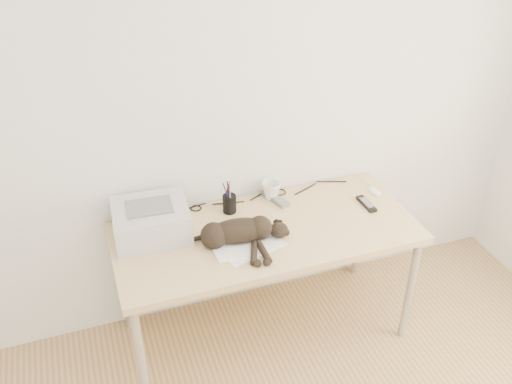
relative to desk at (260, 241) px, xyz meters
name	(u,v)px	position (x,y,z in m)	size (l,w,h in m)	color
wall_back	(243,105)	(0.00, 0.27, 0.69)	(3.50, 3.50, 0.00)	silver
desk	(260,241)	(0.00, 0.00, 0.00)	(1.60, 0.70, 0.74)	#E1BF83
printer	(151,221)	(-0.57, 0.07, 0.22)	(0.40, 0.34, 0.18)	silver
papers	(246,243)	(-0.14, -0.16, 0.14)	(0.38, 0.30, 0.01)	white
cat	(236,233)	(-0.18, -0.14, 0.19)	(0.61, 0.32, 0.14)	black
mug	(271,190)	(0.13, 0.19, 0.18)	(0.11, 0.11, 0.10)	white
pen_cup	(229,203)	(-0.13, 0.14, 0.19)	(0.07, 0.07, 0.19)	black
remote_grey	(275,198)	(0.15, 0.16, 0.14)	(0.05, 0.20, 0.02)	slate
remote_black	(366,204)	(0.61, -0.05, 0.14)	(0.04, 0.16, 0.02)	black
mouse	(375,190)	(0.72, 0.05, 0.15)	(0.06, 0.10, 0.03)	white
cable_tangle	(247,198)	(0.00, 0.22, 0.14)	(1.36, 0.07, 0.01)	black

